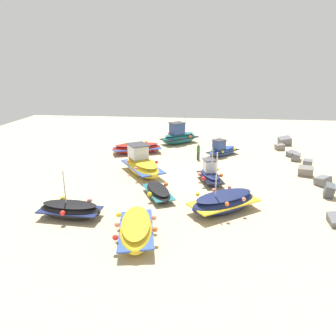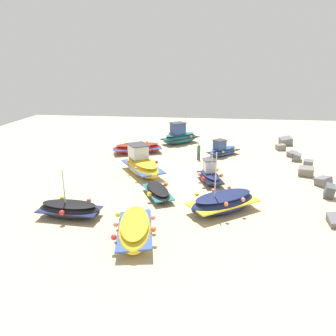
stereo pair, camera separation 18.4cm
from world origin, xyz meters
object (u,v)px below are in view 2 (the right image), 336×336
Objects in this scene: fishing_boat_3 at (69,209)px; fishing_boat_7 at (158,192)px; fishing_boat_4 at (137,148)px; fishing_boat_1 at (210,175)px; person_walking at (199,151)px; fishing_boat_8 at (135,229)px; fishing_boat_5 at (180,136)px; fishing_boat_0 at (142,164)px; fishing_boat_6 at (223,150)px; fishing_boat_2 at (223,202)px.

fishing_boat_7 is at bearing 40.89° from fishing_boat_3.
fishing_boat_1 is at bearing -65.69° from fishing_boat_4.
person_walking is (-9.59, 2.59, 0.52)m from fishing_boat_7.
fishing_boat_1 is 10.12m from fishing_boat_8.
fishing_boat_8 is (21.86, -0.56, -0.25)m from fishing_boat_5.
fishing_boat_8 reaches higher than fishing_boat_7.
fishing_boat_3 is (8.69, -2.82, -0.30)m from fishing_boat_0.
fishing_boat_6 is at bearing -28.47° from fishing_boat_8.
fishing_boat_1 is 0.72× the size of fishing_boat_2.
fishing_boat_8 is (4.01, -4.90, -0.05)m from fishing_boat_2.
fishing_boat_0 is 1.54× the size of fishing_boat_1.
fishing_boat_5 is 0.98× the size of fishing_boat_8.
fishing_boat_0 is 1.54× the size of fishing_boat_6.
fishing_boat_0 is at bearing 177.84° from fishing_boat_7.
fishing_boat_8 is 3.02× the size of person_walking.
fishing_boat_0 is at bearing 59.60° from fishing_boat_1.
fishing_boat_3 is 2.50× the size of person_walking.
fishing_boat_0 is 6.00m from fishing_boat_1.
person_walking is at bearing -7.10° from fishing_boat_6.
fishing_boat_6 is 12.50m from fishing_boat_7.
fishing_boat_2 is 13.25m from fishing_boat_6.
fishing_boat_8 is at bearing 156.01° from fishing_boat_0.
fishing_boat_3 is at bearing 171.16° from person_walking.
fishing_boat_8 is at bearing -20.37° from fishing_boat_3.
fishing_boat_7 is (3.47, -3.69, -0.18)m from fishing_boat_1.
fishing_boat_0 reaches higher than fishing_boat_8.
fishing_boat_7 is at bearing -90.76° from fishing_boat_4.
fishing_boat_6 is (-7.98, 1.32, -0.00)m from fishing_boat_1.
fishing_boat_3 reaches higher than fishing_boat_8.
fishing_boat_7 is 9.95m from person_walking.
fishing_boat_0 reaches higher than fishing_boat_6.
fishing_boat_8 is (5.80, -0.39, 0.19)m from fishing_boat_7.
fishing_boat_5 is (-19.85, 5.12, 0.30)m from fishing_boat_3.
fishing_boat_0 is 3.45× the size of person_walking.
fishing_boat_4 is (-6.38, -1.76, -0.29)m from fishing_boat_0.
fishing_boat_4 is 6.27m from fishing_boat_5.
fishing_boat_1 reaches higher than fishing_boat_7.
fishing_boat_5 is (-4.77, 4.06, 0.29)m from fishing_boat_4.
fishing_boat_0 is at bearing 98.52° from fishing_boat_2.
fishing_boat_8 is at bearing -29.42° from fishing_boat_7.
fishing_boat_3 is at bearing -78.20° from fishing_boat_7.
fishing_boat_6 is 18.07m from fishing_boat_8.
fishing_boat_7 is 5.82m from fishing_boat_8.
fishing_boat_3 is at bearing 128.82° from fishing_boat_0.
fishing_boat_6 is (-6.54, 7.14, -0.27)m from fishing_boat_0.
fishing_boat_1 is at bearing 65.07° from fishing_boat_5.
fishing_boat_0 is 5.37m from fishing_boat_7.
fishing_boat_1 is 1.00× the size of fishing_boat_6.
fishing_boat_7 is (11.45, -5.01, -0.17)m from fishing_boat_6.
person_walking is at bearing -78.52° from fishing_boat_0.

